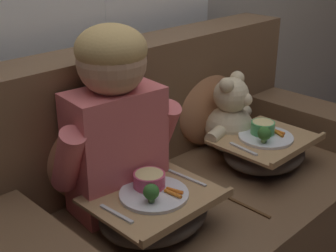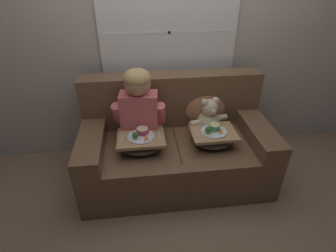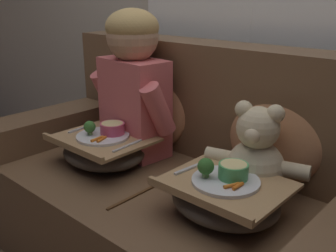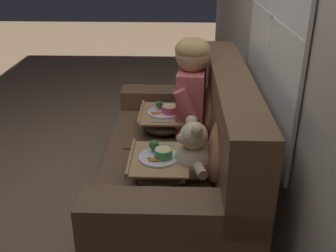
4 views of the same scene
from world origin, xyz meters
TOP-DOWN VIEW (x-y plane):
  - couch at (0.00, 0.07)m, footprint 1.75×0.90m
  - throw_pillow_behind_child at (-0.33, 0.26)m, footprint 0.44×0.21m
  - throw_pillow_behind_teddy at (0.33, 0.26)m, footprint 0.42×0.20m
  - child_figure at (-0.33, 0.11)m, footprint 0.49×0.25m
  - teddy_bear at (0.33, 0.10)m, footprint 0.39×0.28m
  - lap_tray_child at (-0.33, -0.09)m, footprint 0.41×0.35m
  - lap_tray_teddy at (0.33, -0.09)m, footprint 0.40×0.34m

SIDE VIEW (x-z plane):
  - couch at x=0.00m, z-range -0.14..0.83m
  - lap_tray_child at x=-0.33m, z-range 0.42..0.62m
  - lap_tray_teddy at x=0.33m, z-range 0.42..0.62m
  - teddy_bear at x=0.33m, z-range 0.42..0.79m
  - throw_pillow_behind_child at x=-0.33m, z-range 0.43..0.88m
  - throw_pillow_behind_teddy at x=0.33m, z-range 0.44..0.87m
  - child_figure at x=-0.33m, z-range 0.48..1.15m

